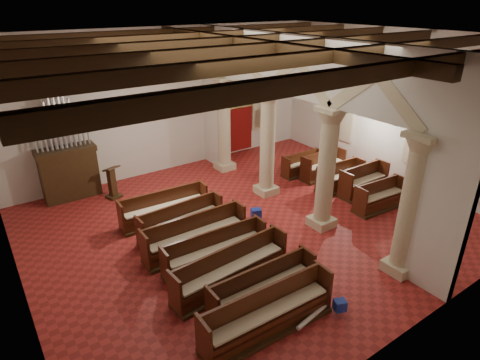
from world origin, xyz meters
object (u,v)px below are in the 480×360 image
pipe_organ (68,164)px  processional_banner (268,136)px  lectern (112,185)px  aisle_pew_0 (380,200)px  nave_pew_0 (268,318)px

pipe_organ → processional_banner: size_ratio=2.01×
lectern → aisle_pew_0: (7.62, -6.36, -0.20)m
nave_pew_0 → aisle_pew_0: (6.97, 2.31, -0.01)m
pipe_organ → lectern: pipe_organ is taller
lectern → processional_banner: (8.11, 0.73, 0.22)m
pipe_organ → nave_pew_0: pipe_organ is taller
lectern → processional_banner: bearing=-13.8°
pipe_organ → nave_pew_0: bearing=-78.9°
lectern → aisle_pew_0: bearing=-58.9°
pipe_organ → processional_banner: 9.38m
nave_pew_0 → processional_banner: bearing=53.2°
aisle_pew_0 → processional_banner: bearing=89.8°
pipe_organ → processional_banner: (9.36, -0.24, -0.60)m
lectern → aisle_pew_0: 9.93m
pipe_organ → lectern: size_ratio=3.28×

